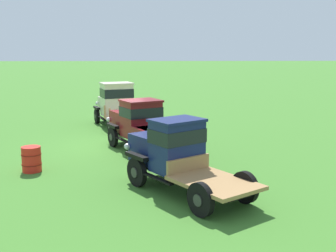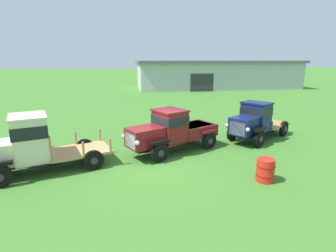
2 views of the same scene
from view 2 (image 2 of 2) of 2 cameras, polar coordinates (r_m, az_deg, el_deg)
name	(u,v)px [view 2 (image 2 of 2)]	position (r m, az deg, el deg)	size (l,w,h in m)	color
ground_plane	(156,162)	(11.34, -2.56, -7.90)	(240.00, 240.00, 0.00)	#3D7528
farm_shed	(216,74)	(41.96, 10.31, 11.06)	(24.24, 10.27, 4.11)	#B2B7BC
vintage_truck_foreground_near	(28,144)	(11.27, -28.21, -3.51)	(5.23, 3.20, 2.28)	black
vintage_truck_second_in_line	(172,130)	(12.31, 0.87, -0.92)	(4.78, 3.39, 2.05)	black
vintage_truck_midrow_center	(254,121)	(14.78, 18.30, 1.01)	(4.61, 3.80, 2.09)	black
oil_drum_beside_row	(265,170)	(10.16, 20.43, -8.97)	(0.66, 0.66, 0.85)	red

